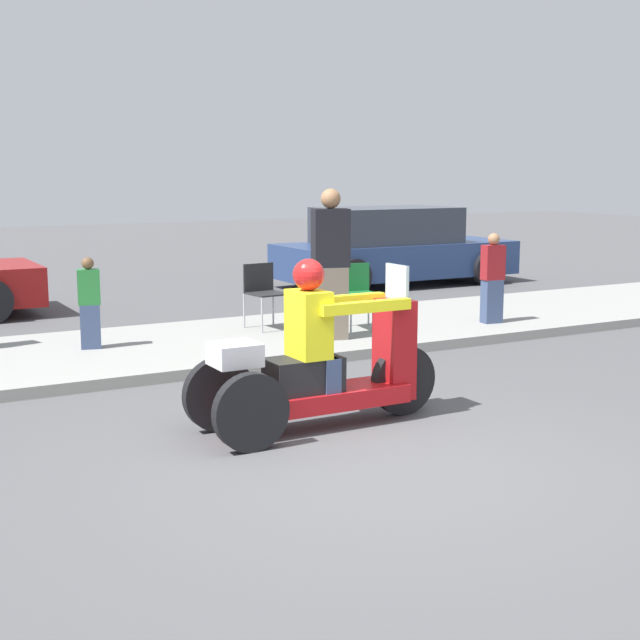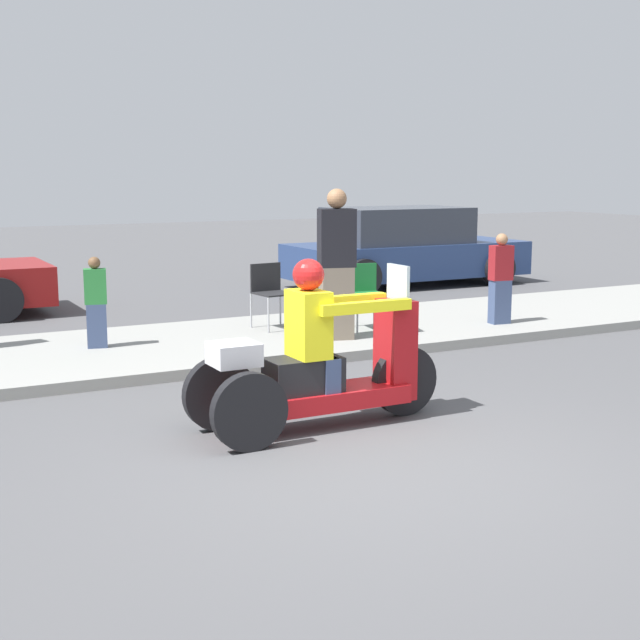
% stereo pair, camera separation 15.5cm
% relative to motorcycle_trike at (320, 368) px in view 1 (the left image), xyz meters
% --- Properties ---
extents(ground_plane, '(60.00, 60.00, 0.00)m').
position_rel_motorcycle_trike_xyz_m(ground_plane, '(-0.10, -1.10, -0.51)').
color(ground_plane, '#4C4C4F').
extents(sidewalk_strip, '(28.00, 2.80, 0.12)m').
position_rel_motorcycle_trike_xyz_m(sidewalk_strip, '(-0.10, 3.50, -0.45)').
color(sidewalk_strip, gray).
rests_on(sidewalk_strip, ground).
extents(motorcycle_trike, '(2.22, 0.73, 1.42)m').
position_rel_motorcycle_trike_xyz_m(motorcycle_trike, '(0.00, 0.00, 0.00)').
color(motorcycle_trike, black).
rests_on(motorcycle_trike, ground).
extents(spectator_near_curb, '(0.30, 0.20, 1.19)m').
position_rel_motorcycle_trike_xyz_m(spectator_near_curb, '(4.15, 2.80, 0.18)').
color(spectator_near_curb, '#38476B').
rests_on(spectator_near_curb, sidewalk_strip).
extents(spectator_end_of_line, '(0.28, 0.20, 1.04)m').
position_rel_motorcycle_trike_xyz_m(spectator_end_of_line, '(-0.95, 3.66, 0.11)').
color(spectator_end_of_line, '#38476B').
rests_on(spectator_end_of_line, sidewalk_strip).
extents(spectator_with_child, '(0.48, 0.36, 1.79)m').
position_rel_motorcycle_trike_xyz_m(spectator_with_child, '(1.72, 2.85, 0.47)').
color(spectator_with_child, '#726656').
rests_on(spectator_with_child, sidewalk_strip).
extents(folding_chair_set_back, '(0.51, 0.51, 0.82)m').
position_rel_motorcycle_trike_xyz_m(folding_chair_set_back, '(1.35, 3.94, 0.12)').
color(folding_chair_set_back, '#A5A8AD').
rests_on(folding_chair_set_back, sidewalk_strip).
extents(folding_chair_curbside, '(0.52, 0.52, 0.82)m').
position_rel_motorcycle_trike_xyz_m(folding_chair_curbside, '(2.39, 3.34, 0.12)').
color(folding_chair_curbside, '#A5A8AD').
rests_on(folding_chair_curbside, sidewalk_strip).
extents(parked_car_lot_right, '(4.48, 1.95, 1.45)m').
position_rel_motorcycle_trike_xyz_m(parked_car_lot_right, '(5.69, 7.49, 0.18)').
color(parked_car_lot_right, navy).
rests_on(parked_car_lot_right, ground).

